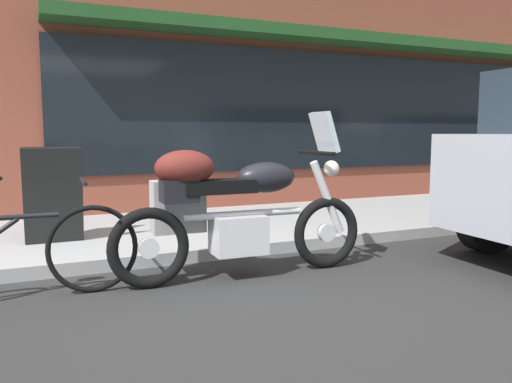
# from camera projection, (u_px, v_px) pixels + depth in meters

# --- Properties ---
(ground_plane) EXTENTS (80.00, 80.00, 0.00)m
(ground_plane) POSITION_uv_depth(u_px,v_px,m) (219.00, 307.00, 3.57)
(ground_plane) COLOR #292929
(storefront_building) EXTENTS (20.09, 0.90, 7.33)m
(storefront_building) POSITION_uv_depth(u_px,v_px,m) (459.00, 0.00, 9.15)
(storefront_building) COLOR brown
(storefront_building) RESTS_ON ground_plane
(touring_motorcycle) EXTENTS (2.24, 0.70, 1.40)m
(touring_motorcycle) POSITION_uv_depth(u_px,v_px,m) (228.00, 207.00, 4.22)
(touring_motorcycle) COLOR black
(touring_motorcycle) RESTS_ON ground_plane
(parked_bicycle) EXTENTS (1.70, 0.48, 0.93)m
(parked_bicycle) POSITION_uv_depth(u_px,v_px,m) (18.00, 251.00, 3.66)
(parked_bicycle) COLOR black
(parked_bicycle) RESTS_ON ground_plane
(sandwich_board_sign) EXTENTS (0.55, 0.42, 0.95)m
(sandwich_board_sign) POSITION_uv_depth(u_px,v_px,m) (53.00, 195.00, 5.07)
(sandwich_board_sign) COLOR black
(sandwich_board_sign) RESTS_ON sidewalk_curb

